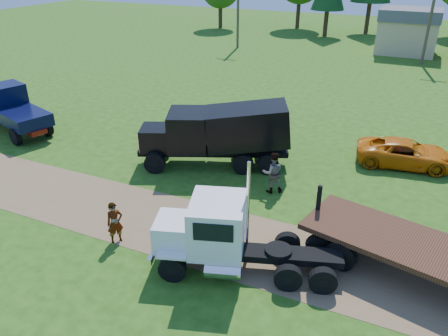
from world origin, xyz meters
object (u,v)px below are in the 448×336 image
at_px(black_dump_truck, 220,132).
at_px(spectator_a, 115,223).
at_px(orange_pickup, 406,153).
at_px(flatbed_trailer, 437,260).
at_px(white_semi_tractor, 220,235).
at_px(navy_truck, 10,108).

distance_m(black_dump_truck, spectator_a, 8.00).
bearing_deg(orange_pickup, flatbed_trailer, -178.99).
distance_m(orange_pickup, flatbed_trailer, 9.54).
height_order(white_semi_tractor, orange_pickup, white_semi_tractor).
height_order(navy_truck, flatbed_trailer, navy_truck).
xyz_separation_m(white_semi_tractor, navy_truck, (-17.62, 6.72, 0.06)).
relative_size(orange_pickup, flatbed_trailer, 0.53).
relative_size(white_semi_tractor, orange_pickup, 1.36).
bearing_deg(spectator_a, orange_pickup, -2.75).
distance_m(white_semi_tractor, spectator_a, 4.36).
height_order(black_dump_truck, orange_pickup, black_dump_truck).
xyz_separation_m(white_semi_tractor, flatbed_trailer, (6.98, 2.24, -0.38)).
bearing_deg(white_semi_tractor, navy_truck, 141.14).
distance_m(navy_truck, orange_pickup, 23.51).
xyz_separation_m(white_semi_tractor, orange_pickup, (5.36, 11.64, -0.68)).
bearing_deg(orange_pickup, navy_truck, 93.28).
relative_size(navy_truck, flatbed_trailer, 0.70).
height_order(navy_truck, orange_pickup, navy_truck).
height_order(black_dump_truck, spectator_a, black_dump_truck).
xyz_separation_m(navy_truck, flatbed_trailer, (24.61, -4.47, -0.44)).
bearing_deg(black_dump_truck, orange_pickup, 1.07).
bearing_deg(white_semi_tractor, spectator_a, 166.11).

